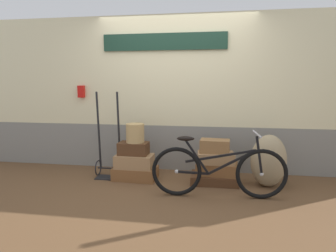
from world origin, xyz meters
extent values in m
cube|color=brown|center=(0.00, 0.00, -0.03)|extent=(9.16, 5.20, 0.06)
cube|color=gray|center=(0.00, 0.85, 0.37)|extent=(7.16, 0.20, 0.75)
cube|color=beige|center=(0.00, 0.85, 1.63)|extent=(7.16, 0.20, 1.77)
cube|color=#193828|center=(-0.18, 0.73, 2.09)|extent=(1.98, 0.04, 0.26)
cube|color=red|center=(-1.60, 0.71, 1.30)|extent=(0.10, 0.08, 0.20)
cube|color=brown|center=(-0.53, 0.19, 0.09)|extent=(0.66, 0.42, 0.19)
cube|color=#9E754C|center=(-0.54, 0.17, 0.28)|extent=(0.56, 0.33, 0.19)
cube|color=#4C2D19|center=(-0.56, 0.19, 0.47)|extent=(0.45, 0.28, 0.19)
cube|color=#4C2D19|center=(0.65, 0.20, 0.07)|extent=(0.68, 0.42, 0.13)
cube|color=brown|center=(0.68, 0.21, 0.22)|extent=(0.61, 0.40, 0.17)
cube|color=#9E754C|center=(0.66, 0.20, 0.38)|extent=(0.54, 0.35, 0.15)
cube|color=olive|center=(0.65, 0.21, 0.55)|extent=(0.43, 0.29, 0.19)
cylinder|color=tan|center=(-0.53, 0.20, 0.71)|extent=(0.27, 0.27, 0.28)
torus|color=black|center=(-1.16, 0.28, 0.12)|extent=(0.02, 0.24, 0.24)
torus|color=black|center=(-0.78, 0.28, 0.12)|extent=(0.02, 0.24, 0.24)
cylinder|color=black|center=(-0.97, 0.28, 0.12)|extent=(0.38, 0.02, 0.02)
cylinder|color=black|center=(-1.13, 0.28, 0.72)|extent=(0.03, 0.10, 1.19)
cylinder|color=black|center=(-0.81, 0.28, 0.72)|extent=(0.03, 0.10, 1.19)
cube|color=black|center=(-0.97, 0.17, 0.01)|extent=(0.34, 0.22, 0.02)
ellipsoid|color=#9E8966|center=(1.39, 0.19, 0.37)|extent=(0.49, 0.41, 0.74)
torus|color=black|center=(0.16, -0.35, 0.32)|extent=(0.64, 0.09, 0.64)
sphere|color=#B2B2B7|center=(0.16, -0.35, 0.32)|extent=(0.05, 0.05, 0.05)
torus|color=black|center=(1.22, -0.29, 0.32)|extent=(0.64, 0.09, 0.64)
sphere|color=#B2B2B7|center=(1.22, -0.29, 0.32)|extent=(0.05, 0.05, 0.05)
cube|color=black|center=(0.86, -0.31, 0.46)|extent=(0.59, 0.06, 0.34)
cube|color=black|center=(0.42, -0.34, 0.52)|extent=(0.32, 0.05, 0.45)
cube|color=black|center=(0.37, -0.34, 0.31)|extent=(0.41, 0.05, 0.04)
cube|color=black|center=(0.71, -0.32, 0.54)|extent=(0.88, 0.08, 0.20)
cube|color=black|center=(1.19, -0.29, 0.56)|extent=(0.11, 0.03, 0.48)
ellipsoid|color=black|center=(0.28, -0.35, 0.75)|extent=(0.22, 0.10, 0.06)
cylinder|color=#A5A5AD|center=(1.15, -0.30, 0.83)|extent=(0.05, 0.46, 0.02)
camera|label=1|loc=(0.61, -3.89, 1.44)|focal=30.77mm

